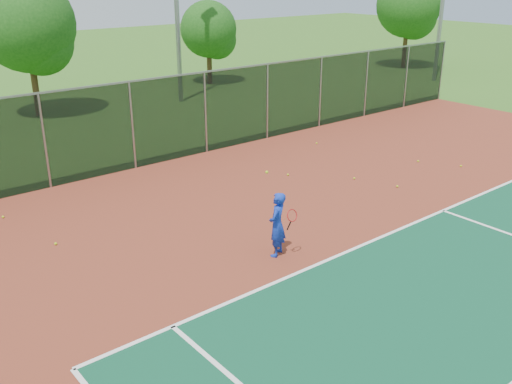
{
  "coord_description": "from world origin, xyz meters",
  "views": [
    {
      "loc": [
        -11.63,
        -5.24,
        6.46
      ],
      "look_at": [
        -3.29,
        5.0,
        1.3
      ],
      "focal_mm": 40.0,
      "sensor_mm": 36.0,
      "label": 1
    }
  ],
  "objects": [
    {
      "name": "practice_ball_1",
      "position": [
        0.57,
        8.03,
        0.06
      ],
      "size": [
        0.07,
        0.07,
        0.07
      ],
      "primitive_type": "sphere",
      "color": "#AED318",
      "rests_on": "court_apron"
    },
    {
      "name": "tree_back_right",
      "position": [
        22.3,
        19.73,
        4.01
      ],
      "size": [
        4.35,
        4.35,
        6.39
      ],
      "color": "#3B2515",
      "rests_on": "ground"
    },
    {
      "name": "tennis_player",
      "position": [
        -3.46,
        3.99,
        0.82
      ],
      "size": [
        0.7,
        0.72,
        2.18
      ],
      "color": "#122FB1",
      "rests_on": "court_apron"
    },
    {
      "name": "fence_back",
      "position": [
        0.0,
        12.0,
        1.56
      ],
      "size": [
        30.0,
        0.06,
        3.03
      ],
      "color": "black",
      "rests_on": "court_apron"
    },
    {
      "name": "practice_ball_2",
      "position": [
        2.02,
        6.39,
        0.06
      ],
      "size": [
        0.07,
        0.07,
        0.07
      ],
      "primitive_type": "sphere",
      "color": "#AED318",
      "rests_on": "court_apron"
    },
    {
      "name": "practice_ball_7",
      "position": [
        2.51,
        5.02,
        0.06
      ],
      "size": [
        0.07,
        0.07,
        0.07
      ],
      "primitive_type": "sphere",
      "color": "#AED318",
      "rests_on": "court_apron"
    },
    {
      "name": "court_apron",
      "position": [
        0.0,
        2.0,
        0.01
      ],
      "size": [
        30.0,
        20.0,
        0.02
      ],
      "primitive_type": "cube",
      "color": "brown",
      "rests_on": "ground"
    },
    {
      "name": "practice_ball_6",
      "position": [
        -7.93,
        10.44,
        0.06
      ],
      "size": [
        0.07,
        0.07,
        0.07
      ],
      "primitive_type": "sphere",
      "color": "#AED318",
      "rests_on": "court_apron"
    },
    {
      "name": "tree_back_left",
      "position": [
        -2.76,
        21.74,
        3.98
      ],
      "size": [
        4.32,
        4.32,
        6.35
      ],
      "color": "#3B2515",
      "rests_on": "ground"
    },
    {
      "name": "practice_ball_5",
      "position": [
        5.16,
        6.15,
        0.06
      ],
      "size": [
        0.07,
        0.07,
        0.07
      ],
      "primitive_type": "sphere",
      "color": "#AED318",
      "rests_on": "court_apron"
    },
    {
      "name": "practice_ball_3",
      "position": [
        5.88,
        4.88,
        0.06
      ],
      "size": [
        0.07,
        0.07,
        0.07
      ],
      "primitive_type": "sphere",
      "color": "#AED318",
      "rests_on": "court_apron"
    },
    {
      "name": "ground",
      "position": [
        0.0,
        0.0,
        0.0
      ],
      "size": [
        120.0,
        120.0,
        0.0
      ],
      "primitive_type": "plane",
      "color": "#2E5F1B",
      "rests_on": "ground"
    },
    {
      "name": "practice_ball_8",
      "position": [
        3.95,
        10.07,
        0.06
      ],
      "size": [
        0.07,
        0.07,
        0.07
      ],
      "primitive_type": "sphere",
      "color": "#AED318",
      "rests_on": "court_apron"
    },
    {
      "name": "practice_ball_4",
      "position": [
        -7.42,
        7.88,
        0.06
      ],
      "size": [
        0.07,
        0.07,
        0.07
      ],
      "primitive_type": "sphere",
      "color": "#AED318",
      "rests_on": "court_apron"
    },
    {
      "name": "tree_back_mid",
      "position": [
        8.23,
        23.39,
        3.04
      ],
      "size": [
        3.3,
        3.3,
        4.85
      ],
      "color": "#3B2515",
      "rests_on": "ground"
    }
  ]
}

